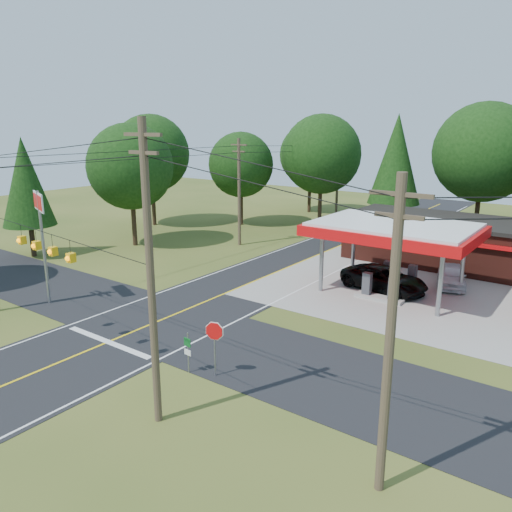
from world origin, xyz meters
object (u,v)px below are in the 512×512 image
Objects in this scene: big_stop_sign at (40,220)px; octagonal_stop_sign at (214,335)px; gas_canopy at (394,232)px; sedan_car at (452,276)px; suv_car at (384,279)px.

octagonal_stop_sign is (15.00, -1.00, -3.44)m from big_stop_sign.
big_stop_sign reaches higher than gas_canopy.
sedan_car is at bearing 75.97° from octagonal_stop_sign.
suv_car is at bearing -149.92° from sedan_car.
big_stop_sign is (-17.00, -15.01, 1.20)m from gas_canopy.
big_stop_sign reaches higher than sedan_car.
suv_car is 5.20m from sedan_car.
gas_canopy is 22.71m from big_stop_sign.
suv_car is at bearing 42.59° from big_stop_sign.
octagonal_stop_sign reaches higher than suv_car.
big_stop_sign is at bearing 144.48° from suv_car.
gas_canopy reaches higher than octagonal_stop_sign.
suv_car is 0.83× the size of big_stop_sign.
suv_car reaches higher than sedan_car.
octagonal_stop_sign is at bearing -173.41° from suv_car.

